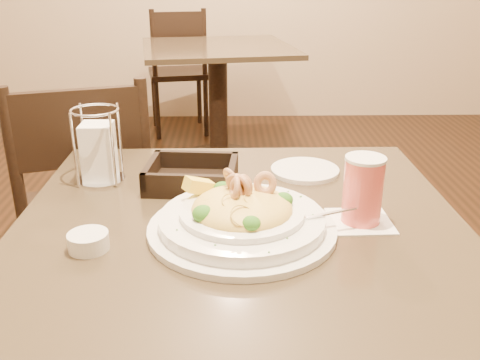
{
  "coord_description": "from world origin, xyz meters",
  "views": [
    {
      "loc": [
        -0.02,
        -0.96,
        1.23
      ],
      "look_at": [
        0.0,
        0.02,
        0.83
      ],
      "focal_mm": 40.0,
      "sensor_mm": 36.0,
      "label": 1
    }
  ],
  "objects_px": {
    "main_table": "(240,319)",
    "bread_basket": "(192,177)",
    "napkin_caddy": "(99,150)",
    "side_plate": "(305,170)",
    "drink_glass": "(363,191)",
    "background_table": "(218,84)",
    "pasta_bowl": "(242,216)",
    "dining_chair_far": "(178,68)",
    "dining_chair_near": "(87,208)",
    "butter_ramekin": "(88,241)"
  },
  "relations": [
    {
      "from": "background_table",
      "to": "bread_basket",
      "type": "distance_m",
      "value": 2.23
    },
    {
      "from": "pasta_bowl",
      "to": "napkin_caddy",
      "type": "height_order",
      "value": "napkin_caddy"
    },
    {
      "from": "dining_chair_near",
      "to": "bread_basket",
      "type": "bearing_deg",
      "value": 114.18
    },
    {
      "from": "main_table",
      "to": "side_plate",
      "type": "relative_size",
      "value": 5.37
    },
    {
      "from": "dining_chair_far",
      "to": "pasta_bowl",
      "type": "height_order",
      "value": "dining_chair_far"
    },
    {
      "from": "background_table",
      "to": "butter_ramekin",
      "type": "height_order",
      "value": "butter_ramekin"
    },
    {
      "from": "dining_chair_near",
      "to": "dining_chair_far",
      "type": "relative_size",
      "value": 1.0
    },
    {
      "from": "dining_chair_near",
      "to": "dining_chair_far",
      "type": "distance_m",
      "value": 2.43
    },
    {
      "from": "main_table",
      "to": "pasta_bowl",
      "type": "bearing_deg",
      "value": -88.0
    },
    {
      "from": "drink_glass",
      "to": "bread_basket",
      "type": "bearing_deg",
      "value": 150.52
    },
    {
      "from": "pasta_bowl",
      "to": "dining_chair_near",
      "type": "bearing_deg",
      "value": 126.28
    },
    {
      "from": "napkin_caddy",
      "to": "side_plate",
      "type": "xyz_separation_m",
      "value": [
        0.49,
        0.04,
        -0.07
      ]
    },
    {
      "from": "background_table",
      "to": "dining_chair_far",
      "type": "height_order",
      "value": "dining_chair_far"
    },
    {
      "from": "dining_chair_far",
      "to": "bread_basket",
      "type": "height_order",
      "value": "dining_chair_far"
    },
    {
      "from": "main_table",
      "to": "bread_basket",
      "type": "relative_size",
      "value": 4.15
    },
    {
      "from": "main_table",
      "to": "background_table",
      "type": "distance_m",
      "value": 2.41
    },
    {
      "from": "bread_basket",
      "to": "main_table",
      "type": "bearing_deg",
      "value": -59.94
    },
    {
      "from": "dining_chair_near",
      "to": "pasta_bowl",
      "type": "xyz_separation_m",
      "value": [
        0.48,
        -0.65,
        0.29
      ]
    },
    {
      "from": "main_table",
      "to": "background_table",
      "type": "xyz_separation_m",
      "value": [
        -0.09,
        2.4,
        0.0
      ]
    },
    {
      "from": "drink_glass",
      "to": "napkin_caddy",
      "type": "xyz_separation_m",
      "value": [
        -0.56,
        0.23,
        0.01
      ]
    },
    {
      "from": "bread_basket",
      "to": "butter_ramekin",
      "type": "distance_m",
      "value": 0.34
    },
    {
      "from": "napkin_caddy",
      "to": "bread_basket",
      "type": "bearing_deg",
      "value": -9.2
    },
    {
      "from": "dining_chair_near",
      "to": "background_table",
      "type": "bearing_deg",
      "value": -119.5
    },
    {
      "from": "napkin_caddy",
      "to": "dining_chair_far",
      "type": "bearing_deg",
      "value": 91.35
    },
    {
      "from": "bread_basket",
      "to": "napkin_caddy",
      "type": "relative_size",
      "value": 1.23
    },
    {
      "from": "butter_ramekin",
      "to": "pasta_bowl",
      "type": "bearing_deg",
      "value": 12.49
    },
    {
      "from": "bread_basket",
      "to": "side_plate",
      "type": "xyz_separation_m",
      "value": [
        0.27,
        0.08,
        -0.02
      ]
    },
    {
      "from": "dining_chair_near",
      "to": "napkin_caddy",
      "type": "xyz_separation_m",
      "value": [
        0.16,
        -0.39,
        0.33
      ]
    },
    {
      "from": "pasta_bowl",
      "to": "side_plate",
      "type": "relative_size",
      "value": 2.39
    },
    {
      "from": "background_table",
      "to": "bread_basket",
      "type": "bearing_deg",
      "value": -90.54
    },
    {
      "from": "background_table",
      "to": "side_plate",
      "type": "distance_m",
      "value": 2.17
    },
    {
      "from": "dining_chair_near",
      "to": "drink_glass",
      "type": "relative_size",
      "value": 6.79
    },
    {
      "from": "background_table",
      "to": "dining_chair_far",
      "type": "relative_size",
      "value": 1.1
    },
    {
      "from": "drink_glass",
      "to": "dining_chair_near",
      "type": "bearing_deg",
      "value": 139.27
    },
    {
      "from": "main_table",
      "to": "drink_glass",
      "type": "bearing_deg",
      "value": -2.45
    },
    {
      "from": "main_table",
      "to": "background_table",
      "type": "bearing_deg",
      "value": 92.06
    },
    {
      "from": "pasta_bowl",
      "to": "butter_ramekin",
      "type": "relative_size",
      "value": 5.47
    },
    {
      "from": "pasta_bowl",
      "to": "background_table",
      "type": "bearing_deg",
      "value": 92.06
    },
    {
      "from": "dining_chair_near",
      "to": "butter_ramekin",
      "type": "xyz_separation_m",
      "value": [
        0.2,
        -0.72,
        0.27
      ]
    },
    {
      "from": "dining_chair_near",
      "to": "dining_chair_far",
      "type": "height_order",
      "value": "same"
    },
    {
      "from": "pasta_bowl",
      "to": "bread_basket",
      "type": "bearing_deg",
      "value": 115.12
    },
    {
      "from": "dining_chair_far",
      "to": "napkin_caddy",
      "type": "height_order",
      "value": "dining_chair_far"
    },
    {
      "from": "background_table",
      "to": "main_table",
      "type": "bearing_deg",
      "value": -87.94
    },
    {
      "from": "main_table",
      "to": "dining_chair_near",
      "type": "height_order",
      "value": "dining_chair_near"
    },
    {
      "from": "main_table",
      "to": "side_plate",
      "type": "height_order",
      "value": "side_plate"
    },
    {
      "from": "dining_chair_near",
      "to": "pasta_bowl",
      "type": "distance_m",
      "value": 0.86
    },
    {
      "from": "pasta_bowl",
      "to": "main_table",
      "type": "bearing_deg",
      "value": 92.0
    },
    {
      "from": "main_table",
      "to": "napkin_caddy",
      "type": "xyz_separation_m",
      "value": [
        -0.32,
        0.22,
        0.31
      ]
    },
    {
      "from": "pasta_bowl",
      "to": "drink_glass",
      "type": "bearing_deg",
      "value": 8.8
    },
    {
      "from": "napkin_caddy",
      "to": "pasta_bowl",
      "type": "bearing_deg",
      "value": -39.42
    }
  ]
}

